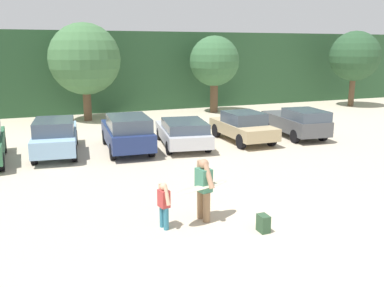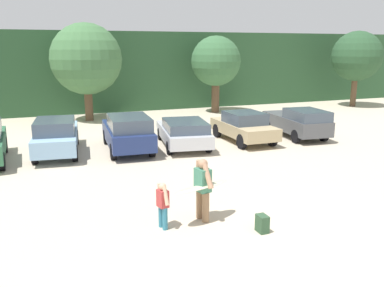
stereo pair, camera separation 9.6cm
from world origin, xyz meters
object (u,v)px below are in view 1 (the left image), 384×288
parked_car_silver (183,132)px  parked_car_dark_gray (297,122)px  parked_car_navy (127,132)px  backpack_dropped (263,223)px  person_adult (204,186)px  surfboard_cream (203,187)px  parked_car_tan (243,126)px  person_child (164,203)px  parked_car_sky_blue (55,136)px

parked_car_silver → parked_car_dark_gray: parked_car_dark_gray is taller
parked_car_navy → backpack_dropped: (1.31, -9.57, -0.65)m
parked_car_navy → person_adult: size_ratio=2.77×
parked_car_navy → surfboard_cream: bearing=-175.0°
parked_car_silver → parked_car_tan: (3.15, -0.06, 0.06)m
parked_car_tan → person_adult: size_ratio=2.45×
backpack_dropped → parked_car_tan: bearing=64.6°
person_adult → parked_car_navy: bearing=-100.1°
parked_car_silver → person_adult: 8.59m
person_adult → surfboard_cream: bearing=44.3°
backpack_dropped → parked_car_silver: bearing=82.1°
parked_car_silver → person_child: size_ratio=3.94×
parked_car_tan → person_child: size_ratio=3.41×
parked_car_dark_gray → person_child: bearing=135.2°
parked_car_sky_blue → parked_car_navy: (3.03, -0.57, 0.05)m
parked_car_sky_blue → backpack_dropped: parked_car_sky_blue is taller
parked_car_sky_blue → person_child: bearing=-160.5°
person_adult → parked_car_silver: bearing=-117.9°
parked_car_sky_blue → parked_car_dark_gray: bearing=-87.3°
parked_car_navy → surfboard_cream: parked_car_navy is taller
parked_car_navy → parked_car_dark_gray: 8.89m
person_adult → backpack_dropped: size_ratio=3.81×
parked_car_navy → backpack_dropped: 9.68m
parked_car_sky_blue → person_adult: size_ratio=2.90×
parked_car_dark_gray → backpack_dropped: size_ratio=10.21×
parked_car_navy → parked_car_dark_gray: bearing=-87.4°
parked_car_silver → backpack_dropped: (-1.32, -9.48, -0.48)m
parked_car_dark_gray → parked_car_silver: bearing=94.0°
person_adult → surfboard_cream: 0.12m
parked_car_sky_blue → parked_car_dark_gray: 11.94m
parked_car_tan → backpack_dropped: bearing=154.9°
parked_car_navy → person_child: bearing=177.6°
parked_car_navy → parked_car_silver: parked_car_navy is taller
parked_car_tan → parked_car_dark_gray: bearing=-91.4°
parked_car_navy → person_adult: (0.19, -8.32, 0.09)m
parked_car_sky_blue → parked_car_navy: parked_car_navy is taller
parked_car_silver → parked_car_dark_gray: size_ratio=1.06×
parked_car_tan → person_child: (-6.75, -8.30, -0.08)m
parked_car_silver → parked_car_tan: parked_car_tan is taller
parked_car_navy → parked_car_sky_blue: bearing=83.5°
person_adult → parked_car_tan: bearing=-135.8°
surfboard_cream → person_adult: bearing=-143.2°
parked_car_dark_gray → person_adult: size_ratio=2.68×
parked_car_dark_gray → surfboard_cream: bearing=138.4°
parked_car_dark_gray → parked_car_sky_blue: bearing=91.5°
parked_car_sky_blue → person_adult: 9.46m
parked_car_sky_blue → parked_car_dark_gray: parked_car_sky_blue is taller
parked_car_sky_blue → parked_car_silver: 5.70m
surfboard_cream → parked_car_navy: bearing=-108.1°
person_adult → parked_car_dark_gray: bearing=-148.5°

